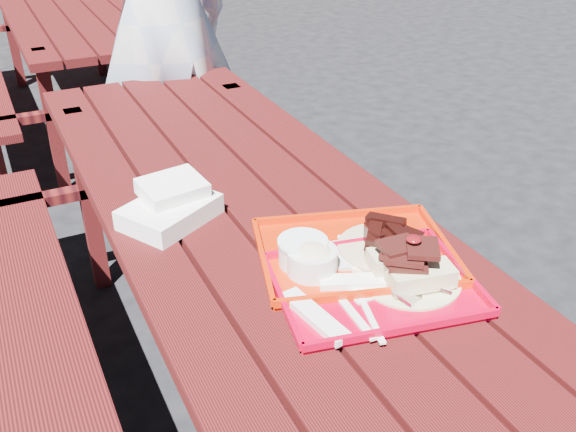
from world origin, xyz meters
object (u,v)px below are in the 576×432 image
object	(u,v)px
picnic_table_near	(263,275)
person	(162,18)
near_tray	(370,272)
picnic_table_far	(74,35)
far_tray	(353,252)

from	to	relation	value
picnic_table_near	person	bearing A→B (deg)	83.45
picnic_table_near	near_tray	world-z (taller)	near_tray
picnic_table_near	picnic_table_far	distance (m)	2.80
picnic_table_near	far_tray	world-z (taller)	far_tray
near_tray	far_tray	size ratio (longest dim) A/B	0.92
picnic_table_near	near_tray	bearing A→B (deg)	-78.00
picnic_table_near	near_tray	distance (m)	0.44
picnic_table_near	far_tray	xyz separation A→B (m)	(0.10, -0.28, 0.21)
picnic_table_far	far_tray	size ratio (longest dim) A/B	4.77
far_tray	person	distance (m)	1.61
near_tray	person	xyz separation A→B (m)	(0.07, 1.69, 0.17)
near_tray	picnic_table_far	bearing A→B (deg)	91.45
near_tray	far_tray	distance (m)	0.10
near_tray	far_tray	xyz separation A→B (m)	(0.02, 0.10, -0.01)
picnic_table_near	picnic_table_far	size ratio (longest dim) A/B	1.00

